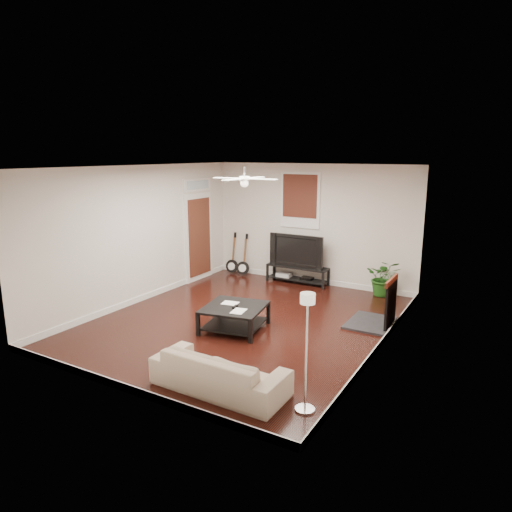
{
  "coord_description": "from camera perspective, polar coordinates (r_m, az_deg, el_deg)",
  "views": [
    {
      "loc": [
        4.19,
        -6.83,
        3.03
      ],
      "look_at": [
        0.0,
        0.4,
        1.15
      ],
      "focal_mm": 32.18,
      "sensor_mm": 36.0,
      "label": 1
    }
  ],
  "objects": [
    {
      "name": "room",
      "position": [
        8.18,
        -1.4,
        1.18
      ],
      "size": [
        5.01,
        6.01,
        2.81
      ],
      "color": "black",
      "rests_on": "ground"
    },
    {
      "name": "brick_accent",
      "position": [
        8.18,
        17.46,
        0.59
      ],
      "size": [
        0.02,
        2.2,
        2.8
      ],
      "primitive_type": "cube",
      "color": "brown",
      "rests_on": "floor"
    },
    {
      "name": "fireplace",
      "position": [
        8.48,
        15.14,
        -5.42
      ],
      "size": [
        0.8,
        1.1,
        0.92
      ],
      "primitive_type": "cube",
      "color": "black",
      "rests_on": "floor"
    },
    {
      "name": "window_back",
      "position": [
        10.84,
        5.48,
        6.9
      ],
      "size": [
        1.0,
        0.06,
        1.3
      ],
      "primitive_type": "cube",
      "color": "#401611",
      "rests_on": "wall_back"
    },
    {
      "name": "door_left",
      "position": [
        11.12,
        -7.13,
        3.37
      ],
      "size": [
        0.08,
        1.0,
        2.5
      ],
      "primitive_type": "cube",
      "color": "white",
      "rests_on": "wall_left"
    },
    {
      "name": "tv_stand",
      "position": [
        10.95,
        5.17,
        -2.3
      ],
      "size": [
        1.49,
        0.4,
        0.42
      ],
      "primitive_type": "cube",
      "color": "black",
      "rests_on": "floor"
    },
    {
      "name": "tv",
      "position": [
        10.83,
        5.28,
        0.76
      ],
      "size": [
        1.34,
        0.18,
        0.77
      ],
      "primitive_type": "imported",
      "color": "black",
      "rests_on": "tv_stand"
    },
    {
      "name": "coffee_table",
      "position": [
        8.11,
        -2.7,
        -7.67
      ],
      "size": [
        1.18,
        1.18,
        0.42
      ],
      "primitive_type": "cube",
      "rotation": [
        0.0,
        0.0,
        0.19
      ],
      "color": "black",
      "rests_on": "floor"
    },
    {
      "name": "sofa",
      "position": [
        6.16,
        -4.55,
        -14.04
      ],
      "size": [
        1.83,
        0.73,
        0.53
      ],
      "primitive_type": "imported",
      "rotation": [
        0.0,
        0.0,
        3.13
      ],
      "color": "#C4AD93",
      "rests_on": "floor"
    },
    {
      "name": "floor_lamp",
      "position": [
        5.52,
        6.27,
        -11.92
      ],
      "size": [
        0.25,
        0.25,
        1.48
      ],
      "primitive_type": null,
      "rotation": [
        0.0,
        0.0,
        -0.01
      ],
      "color": "silver",
      "rests_on": "floor"
    },
    {
      "name": "potted_plant",
      "position": [
        10.29,
        15.65,
        -2.59
      ],
      "size": [
        0.84,
        0.76,
        0.81
      ],
      "primitive_type": "imported",
      "rotation": [
        0.0,
        0.0,
        0.2
      ],
      "color": "#1F5718",
      "rests_on": "floor"
    },
    {
      "name": "guitar_left",
      "position": [
        11.72,
        -3.03,
        0.35
      ],
      "size": [
        0.36,
        0.27,
        1.06
      ],
      "primitive_type": null,
      "rotation": [
        0.0,
        0.0,
        0.13
      ],
      "color": "black",
      "rests_on": "floor"
    },
    {
      "name": "guitar_right",
      "position": [
        11.51,
        -1.65,
        0.14
      ],
      "size": [
        0.37,
        0.3,
        1.06
      ],
      "primitive_type": null,
      "rotation": [
        0.0,
        0.0,
        0.23
      ],
      "color": "black",
      "rests_on": "floor"
    },
    {
      "name": "ceiling_fan",
      "position": [
        8.03,
        -1.45,
        9.6
      ],
      "size": [
        1.24,
        1.24,
        0.32
      ],
      "primitive_type": null,
      "color": "white",
      "rests_on": "ceiling"
    }
  ]
}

